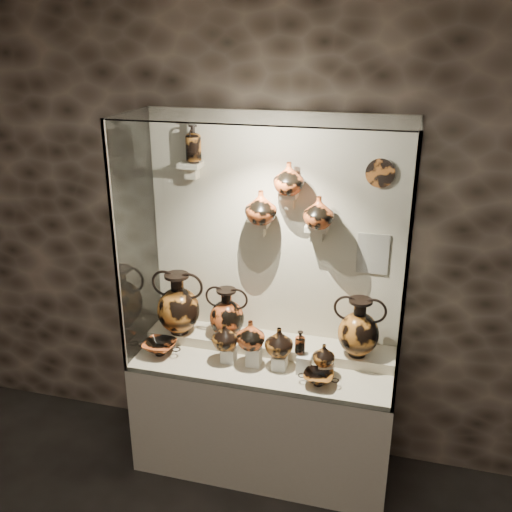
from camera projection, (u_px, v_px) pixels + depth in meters
The scene contains 36 objects.
wall_back at pixel (276, 235), 3.74m from camera, with size 5.00×0.02×3.20m, color black.
plinth at pixel (263, 416), 3.88m from camera, with size 1.70×0.60×0.80m, color beige.
front_tier at pixel (263, 363), 3.74m from camera, with size 1.68×0.58×0.03m, color #C5B699.
rear_tier at pixel (270, 346), 3.88m from camera, with size 1.70×0.25×0.10m, color #C5B699.
back_panel at pixel (276, 235), 3.74m from camera, with size 1.70×0.03×1.60m, color beige.
glass_front at pixel (251, 270), 3.19m from camera, with size 1.70×0.01×1.60m, color white.
glass_left at pixel (137, 239), 3.66m from camera, with size 0.01×0.60×1.60m, color white.
glass_right at pixel (408, 265), 3.25m from camera, with size 0.01×0.60×1.60m, color white.
glass_top at pixel (265, 118), 3.17m from camera, with size 1.70×0.60×0.01m, color white.
frame_post_left at pixel (116, 255), 3.40m from camera, with size 0.02×0.02×1.60m, color gray.
frame_post_right at pixel (405, 285), 2.99m from camera, with size 0.02×0.02×1.60m, color gray.
pedestal_a at pixel (229, 354), 3.72m from camera, with size 0.09×0.09×0.10m, color silver.
pedestal_b at pixel (254, 356), 3.67m from camera, with size 0.09×0.09×0.13m, color silver.
pedestal_c at pixel (280, 362), 3.64m from camera, with size 0.09×0.09×0.09m, color silver.
pedestal_d at pixel (304, 363), 3.59m from camera, with size 0.09×0.09×0.12m, color silver.
pedestal_e at pixel (326, 369), 3.57m from camera, with size 0.09×0.09×0.08m, color silver.
bracket_ul at pixel (190, 165), 3.64m from camera, with size 0.14×0.12×0.04m, color beige.
bracket_ca at pixel (258, 223), 3.66m from camera, with size 0.14×0.12×0.04m, color beige.
bracket_cb at pixel (289, 195), 3.54m from camera, with size 0.10×0.12×0.04m, color beige.
bracket_cc at pixel (317, 228), 3.56m from camera, with size 0.14×0.12×0.04m, color beige.
amphora_left at pixel (178, 303), 3.88m from camera, with size 0.35×0.35×0.44m, color #A15C1F, non-canonical shape.
amphora_mid at pixel (227, 313), 3.84m from camera, with size 0.28×0.28×0.35m, color #C75323, non-canonical shape.
amphora_right at pixel (359, 327), 3.61m from camera, with size 0.32×0.32×0.40m, color #A15C1F, non-canonical shape.
jug_a at pixel (225, 336), 3.66m from camera, with size 0.17×0.17×0.18m, color #A15C1F.
jug_b at pixel (251, 334), 3.61m from camera, with size 0.18×0.18×0.19m, color #C75323.
jug_c at pixel (279, 341), 3.60m from camera, with size 0.18×0.18×0.19m, color #A15C1F.
jug_e at pixel (324, 355), 3.52m from camera, with size 0.14×0.14×0.14m, color #A15C1F.
lekythos_small at pixel (300, 341), 3.56m from camera, with size 0.08×0.08×0.18m, color #C75323, non-canonical shape.
kylix_left at pixel (160, 347), 3.80m from camera, with size 0.28×0.24×0.11m, color #C75323, non-canonical shape.
kylix_right at pixel (318, 378), 3.47m from camera, with size 0.24×0.20×0.10m, color #A15C1F, non-canonical shape.
lekythos_tall at pixel (193, 141), 3.57m from camera, with size 0.11×0.11×0.27m, color #A15C1F, non-canonical shape.
ovoid_vase_a at pixel (261, 207), 3.56m from camera, with size 0.20×0.20×0.21m, color #C75323.
ovoid_vase_b at pixel (289, 178), 3.45m from camera, with size 0.19×0.19×0.20m, color #C75323.
ovoid_vase_c at pixel (319, 212), 3.48m from camera, with size 0.19×0.19×0.20m, color #C75323.
wall_plate at pixel (380, 173), 3.39m from camera, with size 0.18×0.18×0.02m, color #B25E23.
info_placard at pixel (373, 254), 3.58m from camera, with size 0.20×0.01×0.26m, color beige.
Camera 1 is at (0.80, -0.95, 2.82)m, focal length 40.00 mm.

